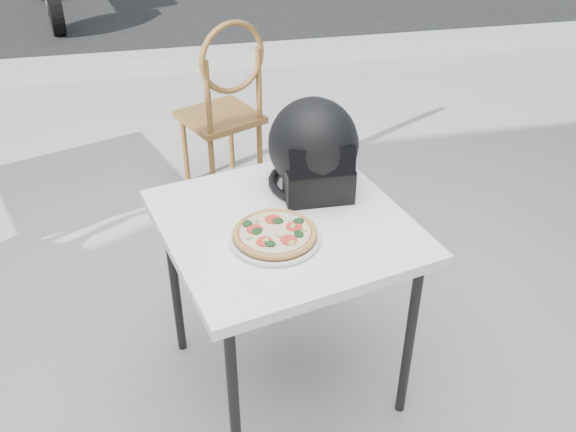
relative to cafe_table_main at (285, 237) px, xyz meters
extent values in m
plane|color=gray|center=(-0.23, 0.30, -0.65)|extent=(80.00, 80.00, 0.00)
cube|color=#9D9B93|center=(-0.23, 3.30, -0.59)|extent=(30.00, 0.25, 0.12)
cube|color=white|center=(0.00, 0.00, 0.05)|extent=(0.90, 0.90, 0.04)
cylinder|color=black|center=(-0.23, -0.37, -0.31)|extent=(0.04, 0.04, 0.67)
cylinder|color=black|center=(0.37, -0.23, -0.31)|extent=(0.04, 0.04, 0.67)
cylinder|color=black|center=(-0.37, 0.23, -0.31)|extent=(0.04, 0.04, 0.67)
cylinder|color=black|center=(0.23, 0.37, -0.31)|extent=(0.04, 0.04, 0.67)
cylinder|color=silver|center=(-0.05, -0.10, 0.07)|extent=(0.35, 0.35, 0.01)
torus|color=silver|center=(-0.05, -0.10, 0.07)|extent=(0.36, 0.36, 0.01)
cylinder|color=#CA8D4A|center=(-0.05, -0.10, 0.09)|extent=(0.25, 0.25, 0.01)
torus|color=#CA8D4A|center=(-0.05, -0.10, 0.09)|extent=(0.26, 0.26, 0.02)
cylinder|color=#A61D12|center=(-0.05, -0.10, 0.09)|extent=(0.22, 0.22, 0.00)
cylinder|color=beige|center=(-0.05, -0.10, 0.10)|extent=(0.22, 0.22, 0.00)
cylinder|color=red|center=(0.01, -0.09, 0.10)|extent=(0.05, 0.05, 0.00)
cylinder|color=red|center=(-0.04, -0.04, 0.10)|extent=(0.05, 0.05, 0.00)
cylinder|color=red|center=(-0.11, -0.08, 0.10)|extent=(0.05, 0.05, 0.00)
cylinder|color=red|center=(-0.09, -0.15, 0.10)|extent=(0.05, 0.05, 0.00)
cylinder|color=red|center=(-0.02, -0.15, 0.10)|extent=(0.05, 0.05, 0.00)
ellipsoid|color=#143717|center=(-0.03, -0.05, 0.10)|extent=(0.04, 0.03, 0.01)
ellipsoid|color=#143717|center=(-0.10, -0.09, 0.10)|extent=(0.04, 0.05, 0.01)
ellipsoid|color=#143717|center=(0.02, -0.13, 0.10)|extent=(0.03, 0.04, 0.01)
ellipsoid|color=#143717|center=(-0.08, -0.16, 0.10)|extent=(0.05, 0.04, 0.01)
ellipsoid|color=#143717|center=(0.03, -0.06, 0.10)|extent=(0.04, 0.03, 0.01)
ellipsoid|color=#143717|center=(-0.13, -0.04, 0.10)|extent=(0.04, 0.05, 0.01)
cylinder|color=#F2F294|center=(-0.04, -0.12, 0.10)|extent=(0.01, 0.02, 0.02)
cylinder|color=#F2F294|center=(-0.09, -0.04, 0.10)|extent=(0.02, 0.02, 0.02)
cylinder|color=#F2F294|center=(0.01, -0.09, 0.10)|extent=(0.02, 0.02, 0.02)
cylinder|color=#F2F294|center=(-0.06, -0.01, 0.10)|extent=(0.02, 0.02, 0.02)
cylinder|color=#F2F294|center=(-0.01, -0.17, 0.10)|extent=(0.02, 0.02, 0.02)
cylinder|color=#F2F294|center=(-0.13, -0.12, 0.10)|extent=(0.02, 0.02, 0.02)
cylinder|color=#F2F294|center=(0.04, -0.11, 0.10)|extent=(0.02, 0.02, 0.02)
cylinder|color=#F2F294|center=(-0.09, -0.15, 0.10)|extent=(0.02, 0.02, 0.02)
ellipsoid|color=black|center=(0.14, 0.20, 0.22)|extent=(0.31, 0.32, 0.31)
cube|color=black|center=(0.13, 0.10, 0.13)|extent=(0.23, 0.12, 0.12)
torus|color=black|center=(0.14, 0.20, 0.08)|extent=(0.31, 0.31, 0.03)
cube|color=black|center=(0.13, 0.06, 0.23)|extent=(0.21, 0.05, 0.10)
cube|color=brown|center=(-0.06, 1.44, -0.23)|extent=(0.49, 0.49, 0.03)
cylinder|color=brown|center=(0.01, 1.64, -0.45)|extent=(0.04, 0.04, 0.40)
cylinder|color=brown|center=(-0.26, 1.52, -0.45)|extent=(0.04, 0.04, 0.40)
cylinder|color=brown|center=(0.13, 1.37, -0.45)|extent=(0.04, 0.04, 0.40)
cylinder|color=brown|center=(-0.14, 1.25, -0.45)|extent=(0.04, 0.04, 0.40)
cylinder|color=brown|center=(0.14, 1.36, -0.04)|extent=(0.04, 0.04, 0.39)
cylinder|color=brown|center=(-0.13, 1.24, -0.04)|extent=(0.04, 0.04, 0.39)
torus|color=brown|center=(0.00, 1.30, 0.13)|extent=(0.34, 0.18, 0.36)
cylinder|color=black|center=(-1.21, 4.34, -0.38)|extent=(0.21, 0.55, 0.54)
cylinder|color=slate|center=(-1.21, 4.34, -0.38)|extent=(0.16, 0.20, 0.18)
camera|label=1|loc=(-0.32, -1.64, 1.21)|focal=40.00mm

